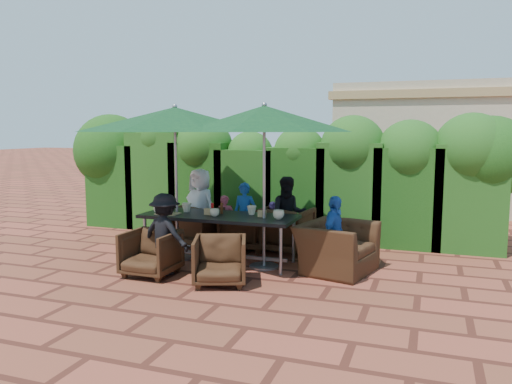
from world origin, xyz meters
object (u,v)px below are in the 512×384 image
(chair_far_right, at_px, (285,227))
(umbrella_right, at_px, (264,119))
(umbrella_left, at_px, (175,120))
(chair_far_left, at_px, (201,223))
(chair_near_left, at_px, (151,251))
(dining_table, at_px, (219,219))
(chair_far_mid, at_px, (243,227))
(chair_end_right, at_px, (337,239))
(chair_near_right, at_px, (220,258))

(chair_far_right, bearing_deg, umbrella_right, 95.69)
(umbrella_left, bearing_deg, chair_far_right, 33.90)
(chair_far_left, bearing_deg, chair_near_left, 110.75)
(dining_table, height_order, chair_far_right, chair_far_right)
(chair_far_mid, relative_size, chair_far_right, 0.93)
(dining_table, relative_size, chair_end_right, 2.21)
(chair_far_mid, bearing_deg, umbrella_right, 113.73)
(umbrella_right, height_order, chair_end_right, umbrella_right)
(chair_far_right, xyz_separation_m, chair_near_right, (-0.32, -2.02, -0.07))
(chair_far_left, xyz_separation_m, chair_near_right, (1.21, -1.94, -0.05))
(chair_near_right, height_order, chair_end_right, chair_end_right)
(chair_far_mid, height_order, chair_near_left, chair_far_mid)
(umbrella_left, relative_size, chair_far_mid, 3.81)
(umbrella_right, bearing_deg, chair_near_left, -145.92)
(dining_table, height_order, chair_end_right, chair_end_right)
(chair_near_right, bearing_deg, umbrella_right, 52.98)
(dining_table, bearing_deg, umbrella_right, -4.07)
(chair_far_left, bearing_deg, chair_far_right, -159.97)
(umbrella_right, height_order, chair_far_right, umbrella_right)
(chair_far_right, height_order, chair_near_left, chair_far_right)
(umbrella_right, height_order, chair_near_left, umbrella_right)
(chair_far_left, xyz_separation_m, chair_near_left, (0.12, -1.90, -0.05))
(umbrella_right, xyz_separation_m, chair_far_left, (-1.50, 0.96, -1.81))
(umbrella_left, bearing_deg, chair_near_right, -40.39)
(chair_far_left, xyz_separation_m, chair_far_right, (1.53, 0.08, 0.01))
(chair_near_right, distance_m, chair_end_right, 1.77)
(chair_far_mid, height_order, chair_end_right, chair_end_right)
(dining_table, relative_size, chair_far_mid, 3.08)
(dining_table, bearing_deg, chair_far_right, 51.36)
(chair_far_left, distance_m, chair_far_right, 1.53)
(umbrella_right, height_order, chair_far_mid, umbrella_right)
(umbrella_left, height_order, chair_near_right, umbrella_left)
(chair_near_right, relative_size, chair_end_right, 0.65)
(dining_table, distance_m, chair_near_right, 1.18)
(umbrella_right, distance_m, chair_far_mid, 2.17)
(umbrella_left, relative_size, chair_far_left, 3.67)
(umbrella_right, xyz_separation_m, chair_far_mid, (-0.71, 0.95, -1.82))
(umbrella_right, relative_size, chair_near_left, 3.58)
(umbrella_right, xyz_separation_m, chair_end_right, (1.07, 0.14, -1.74))
(umbrella_right, xyz_separation_m, chair_near_left, (-1.38, -0.93, -1.86))
(chair_near_left, bearing_deg, dining_table, 58.66)
(chair_far_mid, xyz_separation_m, chair_near_right, (0.42, -1.93, -0.04))
(chair_far_mid, height_order, chair_near_right, chair_far_mid)
(umbrella_right, height_order, chair_far_left, umbrella_right)
(chair_far_left, relative_size, chair_end_right, 0.75)
(chair_far_left, bearing_deg, umbrella_right, 164.41)
(umbrella_left, height_order, chair_far_right, umbrella_left)
(chair_far_left, xyz_separation_m, chair_far_mid, (0.79, -0.01, -0.02))
(dining_table, height_order, chair_near_right, dining_table)
(chair_far_mid, bearing_deg, chair_far_right, 173.98)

